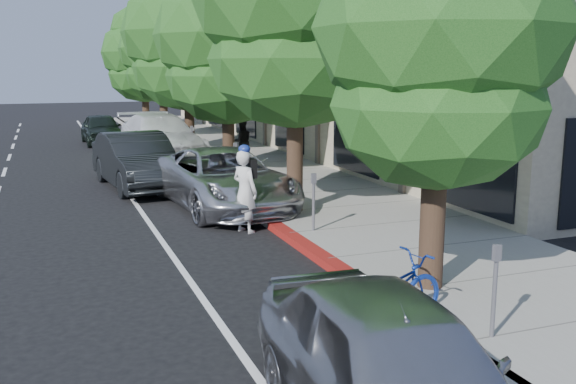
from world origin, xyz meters
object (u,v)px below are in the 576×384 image
street_tree_5 (143,54)px  bicycle (388,292)px  pedestrian (242,142)px  dark_suv_far (102,129)px  near_car_a (393,373)px  street_tree_4 (161,51)px  street_tree_0 (441,36)px  cyclist (245,191)px  dark_sedan (137,161)px  white_pickup (160,137)px  street_tree_1 (295,2)px  street_tree_2 (227,39)px  silver_suv (224,179)px  street_tree_3 (187,35)px

street_tree_5 → bicycle: size_ratio=3.65×
pedestrian → street_tree_5: bearing=-84.4°
dark_suv_far → near_car_a: near_car_a is taller
street_tree_4 → street_tree_5: size_ratio=0.99×
street_tree_5 → bicycle: (-1.30, -30.91, -3.84)m
street_tree_4 → near_car_a: (-2.72, -27.50, -3.67)m
street_tree_0 → dark_suv_far: street_tree_0 is taller
cyclist → dark_suv_far: cyclist is taller
street_tree_4 → near_car_a: size_ratio=1.59×
dark_sedan → dark_suv_far: bearing=83.7°
white_pickup → dark_suv_far: 6.72m
street_tree_1 → street_tree_2: bearing=90.0°
dark_sedan → white_pickup: (1.70, 5.75, 0.06)m
dark_sedan → white_pickup: size_ratio=0.82×
near_car_a → pedestrian: size_ratio=2.77×
cyclist → pedestrian: cyclist is taller
street_tree_0 → cyclist: size_ratio=3.57×
dark_suv_far → silver_suv: bearing=-85.9°
street_tree_4 → pedestrian: bearing=-84.2°
street_tree_5 → pedestrian: bearing=-86.3°
street_tree_0 → street_tree_3: bearing=90.0°
street_tree_3 → cyclist: (-1.60, -13.04, -3.99)m
street_tree_5 → dark_sedan: street_tree_5 is taller
street_tree_5 → silver_suv: street_tree_5 is taller
near_car_a → pedestrian: (3.75, 17.40, 0.20)m
street_tree_1 → white_pickup: size_ratio=1.33×
street_tree_4 → street_tree_5: bearing=90.0°
dark_suv_far → cyclist: bearing=-87.3°
bicycle → silver_suv: 8.41m
cyclist → white_pickup: cyclist is taller
white_pickup → silver_suv: bearing=-94.8°
cyclist → street_tree_4: bearing=-32.1°
street_tree_5 → near_car_a: (-2.72, -33.50, -3.60)m
street_tree_1 → dark_sedan: (-3.10, 5.25, -4.31)m
bicycle → street_tree_3: bearing=-16.0°
cyclist → bicycle: (0.30, -5.87, -0.41)m
street_tree_2 → white_pickup: street_tree_2 is taller
street_tree_1 → dark_sedan: bearing=120.6°
street_tree_2 → street_tree_3: street_tree_3 is taller
street_tree_2 → silver_suv: size_ratio=1.32×
street_tree_2 → street_tree_3: (0.00, 6.00, 0.38)m
cyclist → dark_sedan: 6.47m
street_tree_2 → bicycle: street_tree_2 is taller
street_tree_0 → dark_sedan: bearing=105.4°
dark_suv_far → street_tree_2: bearing=-76.8°
pedestrian → white_pickup: bearing=-50.0°
street_tree_0 → street_tree_5: size_ratio=0.91×
cyclist → white_pickup: size_ratio=0.30×
street_tree_4 → bicycle: street_tree_4 is taller
street_tree_0 → near_car_a: street_tree_0 is taller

